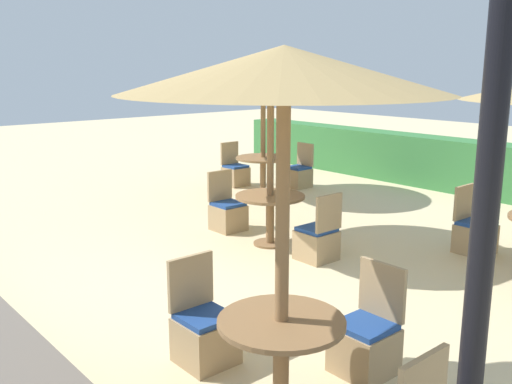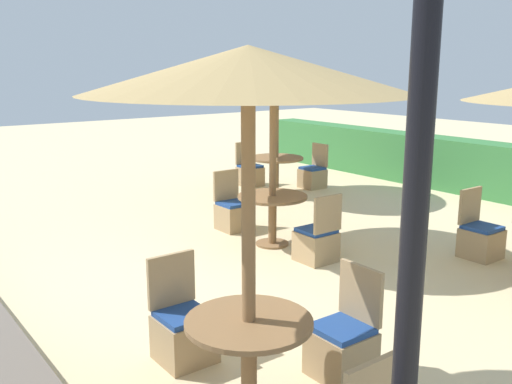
# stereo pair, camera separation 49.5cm
# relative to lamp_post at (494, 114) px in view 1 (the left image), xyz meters

# --- Properties ---
(ground_plane) EXTENTS (40.00, 40.00, 0.00)m
(ground_plane) POSITION_rel_lamp_post_xyz_m (-4.43, 1.85, -2.35)
(ground_plane) COLOR beige
(hedge_row) EXTENTS (13.00, 0.70, 1.07)m
(hedge_row) POSITION_rel_lamp_post_xyz_m (-4.43, 8.31, -1.82)
(hedge_row) COLOR #387A3D
(hedge_row) RESTS_ON ground_plane
(lamp_post) EXTENTS (0.36, 0.36, 3.32)m
(lamp_post) POSITION_rel_lamp_post_xyz_m (0.00, 0.00, 0.00)
(lamp_post) COLOR black
(lamp_post) RESTS_ON ground_plane
(parasol_front_right) EXTENTS (2.25, 2.25, 2.69)m
(parasol_front_right) POSITION_rel_lamp_post_xyz_m (-1.60, 0.26, 0.16)
(parasol_front_right) COLOR olive
(parasol_front_right) RESTS_ON ground_plane
(round_table_front_right) EXTENTS (0.95, 0.95, 0.74)m
(round_table_front_right) POSITION_rel_lamp_post_xyz_m (-1.60, 0.26, -1.79)
(round_table_front_right) COLOR olive
(round_table_front_right) RESTS_ON ground_plane
(patio_chair_front_right_north) EXTENTS (0.46, 0.46, 0.93)m
(patio_chair_front_right_north) POSITION_rel_lamp_post_xyz_m (-1.54, 1.19, -2.09)
(patio_chair_front_right_north) COLOR tan
(patio_chair_front_right_north) RESTS_ON ground_plane
(patio_chair_front_right_west) EXTENTS (0.46, 0.46, 0.93)m
(patio_chair_front_right_west) POSITION_rel_lamp_post_xyz_m (-2.57, 0.26, -2.09)
(patio_chair_front_right_west) COLOR tan
(patio_chair_front_right_west) RESTS_ON ground_plane
(parasol_back_left) EXTENTS (2.60, 2.60, 2.54)m
(parasol_back_left) POSITION_rel_lamp_post_xyz_m (-7.32, 5.13, 0.02)
(parasol_back_left) COLOR olive
(parasol_back_left) RESTS_ON ground_plane
(round_table_back_left) EXTENTS (1.10, 1.10, 0.74)m
(round_table_back_left) POSITION_rel_lamp_post_xyz_m (-7.32, 5.13, -1.76)
(round_table_back_left) COLOR olive
(round_table_back_left) RESTS_ON ground_plane
(patio_chair_back_left_north) EXTENTS (0.46, 0.46, 0.93)m
(patio_chair_back_left_north) POSITION_rel_lamp_post_xyz_m (-7.27, 6.10, -2.09)
(patio_chair_back_left_north) COLOR tan
(patio_chair_back_left_north) RESTS_ON ground_plane
(patio_chair_back_left_west) EXTENTS (0.46, 0.46, 0.93)m
(patio_chair_back_left_west) POSITION_rel_lamp_post_xyz_m (-8.28, 5.17, -2.09)
(patio_chair_back_left_west) COLOR tan
(patio_chair_back_left_west) RESTS_ON ground_plane
(patio_chair_back_right_west) EXTENTS (0.46, 0.46, 0.93)m
(patio_chair_back_right_west) POSITION_rel_lamp_post_xyz_m (-2.57, 4.85, -2.09)
(patio_chair_back_right_west) COLOR tan
(patio_chair_back_right_west) RESTS_ON ground_plane
(parasol_center) EXTENTS (2.79, 2.79, 2.55)m
(parasol_center) POSITION_rel_lamp_post_xyz_m (-4.70, 2.95, 0.02)
(parasol_center) COLOR olive
(parasol_center) RESTS_ON ground_plane
(round_table_center) EXTENTS (1.00, 1.00, 0.74)m
(round_table_center) POSITION_rel_lamp_post_xyz_m (-4.70, 2.95, -1.78)
(round_table_center) COLOR olive
(round_table_center) RESTS_ON ground_plane
(patio_chair_center_east) EXTENTS (0.46, 0.46, 0.93)m
(patio_chair_center_east) POSITION_rel_lamp_post_xyz_m (-3.78, 2.97, -2.09)
(patio_chair_center_east) COLOR tan
(patio_chair_center_east) RESTS_ON ground_plane
(patio_chair_center_west) EXTENTS (0.46, 0.46, 0.93)m
(patio_chair_center_west) POSITION_rel_lamp_post_xyz_m (-5.69, 2.94, -2.09)
(patio_chair_center_west) COLOR tan
(patio_chair_center_west) RESTS_ON ground_plane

